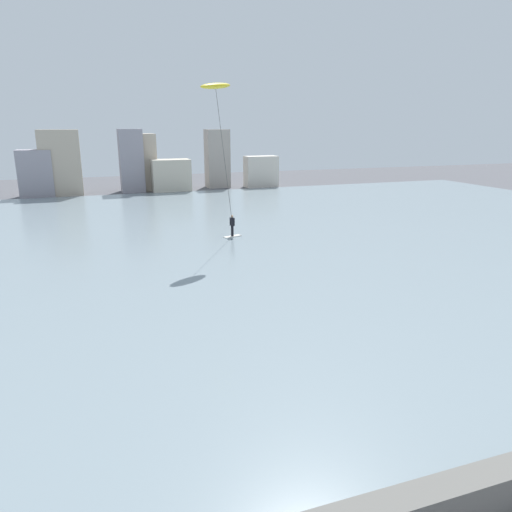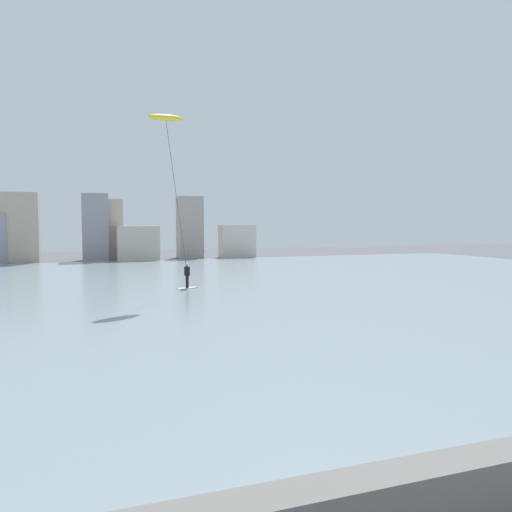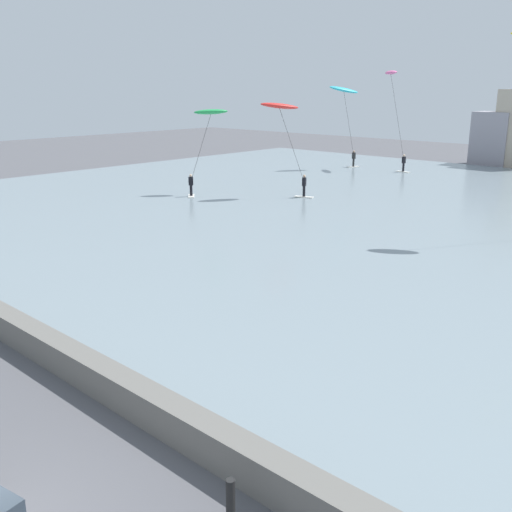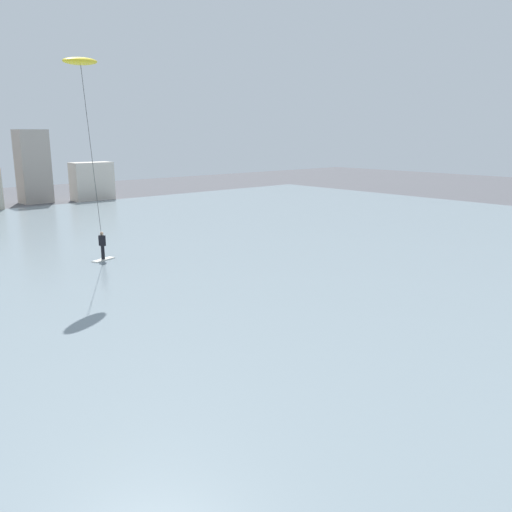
% 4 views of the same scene
% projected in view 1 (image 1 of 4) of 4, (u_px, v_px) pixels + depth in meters
% --- Properties ---
extents(water_bay, '(84.00, 52.00, 0.10)m').
position_uv_depth(water_bay, '(224.00, 238.00, 35.23)').
color(water_bay, gray).
rests_on(water_bay, ground).
extents(far_shore_buildings, '(31.94, 6.20, 7.70)m').
position_uv_depth(far_shore_buildings, '(136.00, 165.00, 59.30)').
color(far_shore_buildings, gray).
rests_on(far_shore_buildings, ground).
extents(kitesurfer_yellow, '(3.83, 4.21, 10.69)m').
position_uv_depth(kitesurfer_yellow, '(218.00, 108.00, 30.31)').
color(kitesurfer_yellow, silver).
rests_on(kitesurfer_yellow, water_bay).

